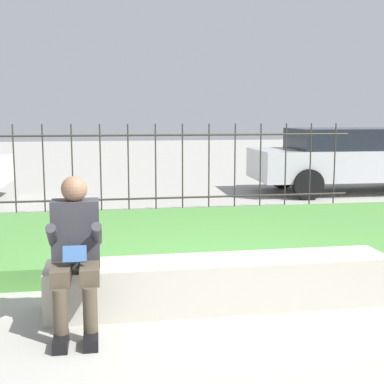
{
  "coord_description": "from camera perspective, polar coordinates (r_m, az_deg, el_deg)",
  "views": [
    {
      "loc": [
        -1.13,
        -4.54,
        1.73
      ],
      "look_at": [
        -0.17,
        1.09,
        0.89
      ],
      "focal_mm": 50.0,
      "sensor_mm": 36.0,
      "label": 1
    }
  ],
  "objects": [
    {
      "name": "stone_bench",
      "position": [
        4.9,
        3.11,
        -9.9
      ],
      "size": [
        3.08,
        0.53,
        0.44
      ],
      "color": "#B7B2A3",
      "rests_on": "ground_plane"
    },
    {
      "name": "grass_berm",
      "position": [
        7.11,
        -0.3,
        -4.81
      ],
      "size": [
        8.37,
        3.19,
        0.22
      ],
      "color": "#4C893D",
      "rests_on": "ground_plane"
    },
    {
      "name": "person_seated_reader",
      "position": [
        4.38,
        -12.32,
        -5.83
      ],
      "size": [
        0.42,
        0.73,
        1.24
      ],
      "color": "black",
      "rests_on": "ground_plane"
    },
    {
      "name": "ground_plane",
      "position": [
        4.98,
        4.11,
        -11.95
      ],
      "size": [
        60.0,
        60.0,
        0.0
      ],
      "primitive_type": "plane",
      "color": "#9E9B93"
    },
    {
      "name": "car_parked_right",
      "position": [
        12.3,
        16.86,
        3.46
      ],
      "size": [
        4.54,
        1.99,
        1.41
      ],
      "rotation": [
        0.0,
        0.0,
        -0.03
      ],
      "color": "#B7B7BC",
      "rests_on": "ground_plane"
    },
    {
      "name": "iron_fence",
      "position": [
        9.0,
        -2.45,
        2.53
      ],
      "size": [
        6.37,
        0.03,
        1.56
      ],
      "color": "#332D28",
      "rests_on": "ground_plane"
    }
  ]
}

